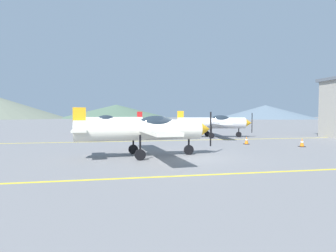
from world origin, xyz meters
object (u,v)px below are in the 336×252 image
Objects in this scene: traffic_cone_front at (246,140)px; traffic_cone_side at (302,143)px; airplane_mid at (214,123)px; airplane_near at (145,129)px; airplane_far at (111,121)px.

traffic_cone_side is at bearing -36.05° from traffic_cone_front.
traffic_cone_side is (3.26, -8.57, -1.17)m from airplane_mid.
airplane_mid reaches higher than traffic_cone_side.
airplane_near is 1.00× the size of airplane_far.
airplane_far is at bearing 96.91° from airplane_near.
airplane_far is 14.72× the size of traffic_cone_side.
airplane_mid is 12.10m from airplane_far.
traffic_cone_front and traffic_cone_side have the same top height.
airplane_far is 16.67m from traffic_cone_front.
traffic_cone_side is (3.05, -2.22, 0.00)m from traffic_cone_front.
airplane_mid is 14.73× the size of traffic_cone_front.
traffic_cone_side is (11.18, 2.40, -1.17)m from airplane_near.
traffic_cone_front is at bearing 29.56° from airplane_near.
traffic_cone_front is (0.22, -6.35, -1.17)m from airplane_mid.
airplane_far is 14.72× the size of traffic_cone_front.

